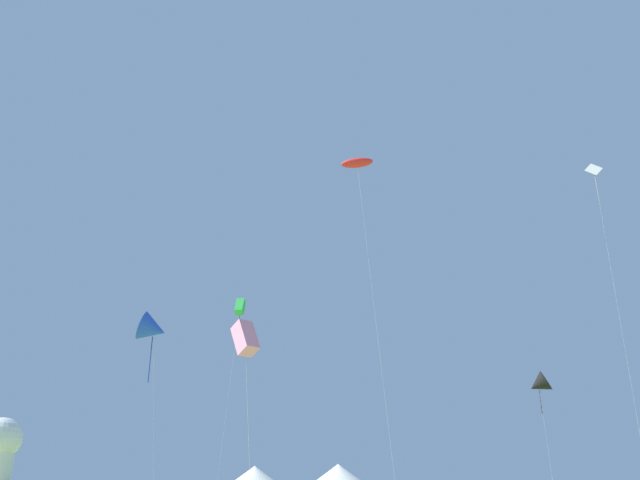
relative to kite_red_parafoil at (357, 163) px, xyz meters
The scene contains 8 objects.
kite_red_parafoil is the anchor object (origin of this frame).
kite_white_diamond 29.85m from the kite_red_parafoil, 29.09° to the left, with size 1.89×1.81×33.56m.
kite_black_delta 28.05m from the kite_red_parafoil, 41.45° to the left, with size 2.97×2.78×11.44m.
kite_pink_box 22.85m from the kite_red_parafoil, 116.27° to the right, with size 1.80×2.46×9.70m.
kite_green_box 20.41m from the kite_red_parafoil, 128.90° to the left, with size 1.67×1.89×18.87m.
kite_blue_delta 21.18m from the kite_red_parafoil, behind, with size 3.00×2.68×14.14m.
festival_tent_left 37.61m from the kite_red_parafoil, 113.19° to the left, with size 4.76×4.76×3.10m.
festival_tent_center 35.87m from the kite_red_parafoil, 94.55° to the left, with size 5.07×5.07×3.29m.
Camera 1 is at (1.39, -3.92, 1.80)m, focal length 34.42 mm.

